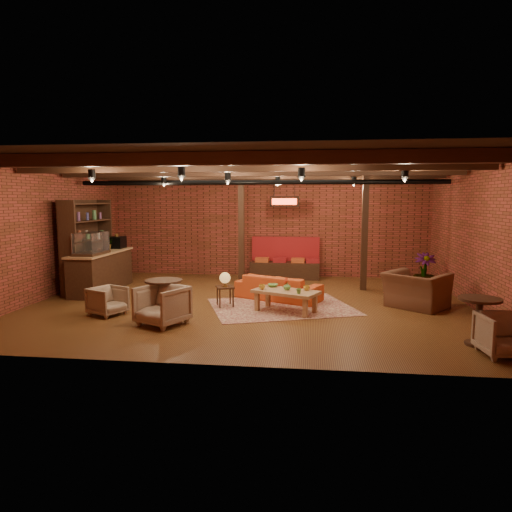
# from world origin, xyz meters

# --- Properties ---
(floor) EXTENTS (10.00, 10.00, 0.00)m
(floor) POSITION_xyz_m (0.00, 0.00, 0.00)
(floor) COLOR #401C10
(floor) RESTS_ON ground
(ceiling) EXTENTS (10.00, 8.00, 0.02)m
(ceiling) POSITION_xyz_m (0.00, 0.00, 3.20)
(ceiling) COLOR black
(ceiling) RESTS_ON wall_back
(wall_back) EXTENTS (10.00, 0.02, 3.20)m
(wall_back) POSITION_xyz_m (0.00, 4.00, 1.60)
(wall_back) COLOR brown
(wall_back) RESTS_ON ground
(wall_front) EXTENTS (10.00, 0.02, 3.20)m
(wall_front) POSITION_xyz_m (0.00, -4.00, 1.60)
(wall_front) COLOR brown
(wall_front) RESTS_ON ground
(wall_left) EXTENTS (0.02, 8.00, 3.20)m
(wall_left) POSITION_xyz_m (-5.00, 0.00, 1.60)
(wall_left) COLOR brown
(wall_left) RESTS_ON ground
(wall_right) EXTENTS (0.02, 8.00, 3.20)m
(wall_right) POSITION_xyz_m (5.00, 0.00, 1.60)
(wall_right) COLOR brown
(wall_right) RESTS_ON ground
(ceiling_beams) EXTENTS (9.80, 6.40, 0.22)m
(ceiling_beams) POSITION_xyz_m (0.00, 0.00, 3.08)
(ceiling_beams) COLOR black
(ceiling_beams) RESTS_ON ceiling
(ceiling_pipe) EXTENTS (9.60, 0.12, 0.12)m
(ceiling_pipe) POSITION_xyz_m (0.00, 1.60, 2.85)
(ceiling_pipe) COLOR black
(ceiling_pipe) RESTS_ON ceiling
(post_left) EXTENTS (0.16, 0.16, 3.20)m
(post_left) POSITION_xyz_m (-0.60, 2.60, 1.60)
(post_left) COLOR black
(post_left) RESTS_ON ground
(post_right) EXTENTS (0.16, 0.16, 3.20)m
(post_right) POSITION_xyz_m (2.80, 2.00, 1.60)
(post_right) COLOR black
(post_right) RESTS_ON ground
(service_counter) EXTENTS (0.80, 2.50, 1.60)m
(service_counter) POSITION_xyz_m (-4.10, 1.00, 0.80)
(service_counter) COLOR black
(service_counter) RESTS_ON ground
(plant_counter) EXTENTS (0.35, 0.39, 0.30)m
(plant_counter) POSITION_xyz_m (-4.00, 1.20, 1.22)
(plant_counter) COLOR #337F33
(plant_counter) RESTS_ON service_counter
(shelving_hutch) EXTENTS (0.52, 2.00, 2.40)m
(shelving_hutch) POSITION_xyz_m (-4.50, 1.10, 1.20)
(shelving_hutch) COLOR black
(shelving_hutch) RESTS_ON ground
(banquette) EXTENTS (2.10, 0.70, 1.00)m
(banquette) POSITION_xyz_m (0.60, 3.55, 0.50)
(banquette) COLOR maroon
(banquette) RESTS_ON ground
(service_sign) EXTENTS (0.86, 0.06, 0.30)m
(service_sign) POSITION_xyz_m (0.60, 3.10, 2.35)
(service_sign) COLOR #FF3B19
(service_sign) RESTS_ON ceiling
(ceiling_spotlights) EXTENTS (6.40, 4.40, 0.28)m
(ceiling_spotlights) POSITION_xyz_m (0.00, 0.00, 2.86)
(ceiling_spotlights) COLOR black
(ceiling_spotlights) RESTS_ON ceiling
(rug) EXTENTS (3.67, 3.24, 0.01)m
(rug) POSITION_xyz_m (0.76, -0.26, 0.01)
(rug) COLOR maroon
(rug) RESTS_ON floor
(sofa) EXTENTS (2.20, 1.58, 0.60)m
(sofa) POSITION_xyz_m (0.63, 0.51, 0.30)
(sofa) COLOR #C3441B
(sofa) RESTS_ON floor
(coffee_table) EXTENTS (1.54, 1.18, 0.72)m
(coffee_table) POSITION_xyz_m (0.87, -0.68, 0.42)
(coffee_table) COLOR #AA824F
(coffee_table) RESTS_ON floor
(side_table_lamp) EXTENTS (0.49, 0.49, 0.78)m
(side_table_lamp) POSITION_xyz_m (-0.52, -0.36, 0.60)
(side_table_lamp) COLOR black
(side_table_lamp) RESTS_ON floor
(round_table_left) EXTENTS (0.75, 0.75, 0.79)m
(round_table_left) POSITION_xyz_m (-1.58, -1.47, 0.53)
(round_table_left) COLOR black
(round_table_left) RESTS_ON floor
(armchair_a) EXTENTS (0.81, 0.83, 0.66)m
(armchair_a) POSITION_xyz_m (-2.82, -1.40, 0.33)
(armchair_a) COLOR #B8A78E
(armchair_a) RESTS_ON floor
(armchair_b) EXTENTS (1.08, 1.05, 0.84)m
(armchair_b) POSITION_xyz_m (-1.44, -2.00, 0.42)
(armchair_b) COLOR #B8A78E
(armchair_b) RESTS_ON floor
(armchair_right) EXTENTS (1.45, 1.40, 1.07)m
(armchair_right) POSITION_xyz_m (3.74, 0.05, 0.54)
(armchair_right) COLOR brown
(armchair_right) RESTS_ON floor
(side_table_book) EXTENTS (0.59, 0.59, 0.56)m
(side_table_book) POSITION_xyz_m (3.90, 0.26, 0.50)
(side_table_book) COLOR black
(side_table_book) RESTS_ON floor
(round_table_right) EXTENTS (0.68, 0.68, 0.80)m
(round_table_right) POSITION_xyz_m (4.18, -2.55, 0.54)
(round_table_right) COLOR black
(round_table_right) RESTS_ON floor
(armchair_far) EXTENTS (0.77, 0.73, 0.73)m
(armchair_far) POSITION_xyz_m (4.40, -3.07, 0.37)
(armchair_far) COLOR #B8A78E
(armchair_far) RESTS_ON floor
(plant_tall) EXTENTS (1.70, 1.70, 3.00)m
(plant_tall) POSITION_xyz_m (4.40, 2.13, 1.50)
(plant_tall) COLOR #4C7F4C
(plant_tall) RESTS_ON floor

